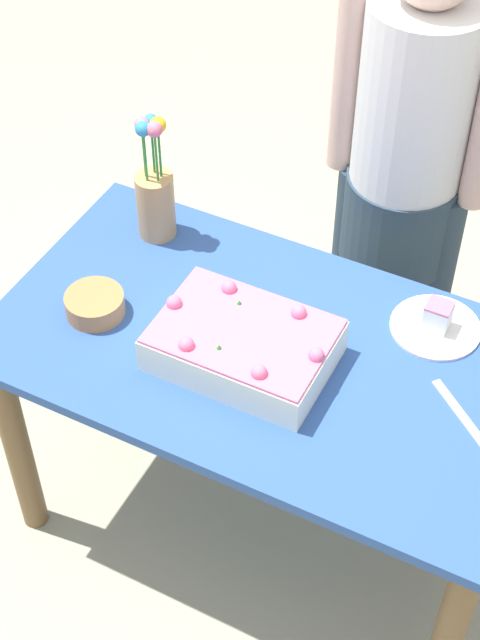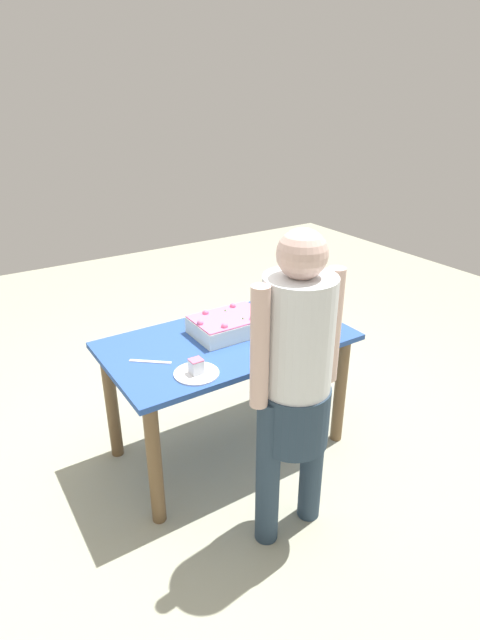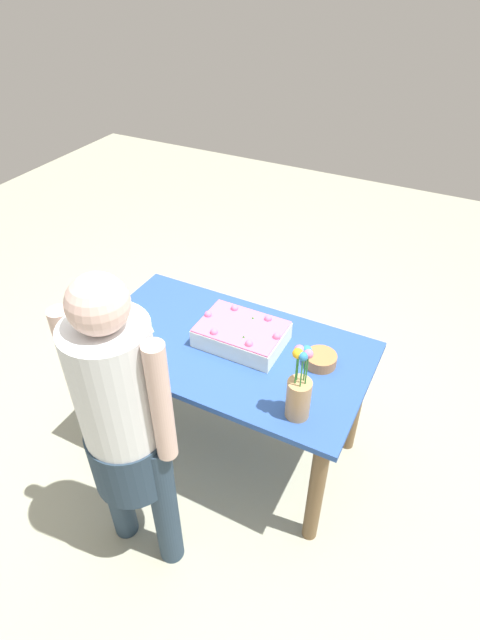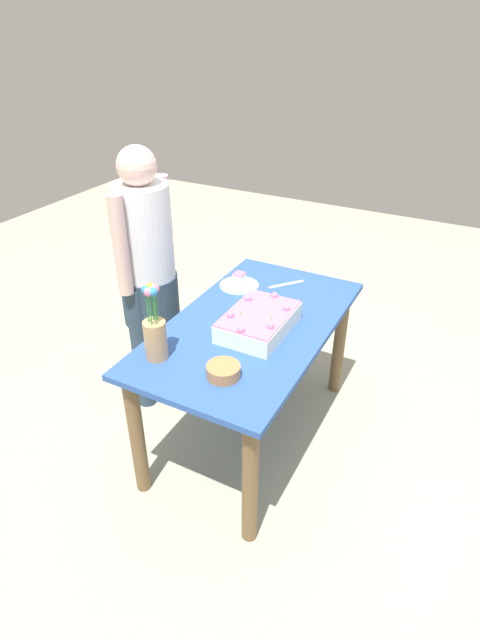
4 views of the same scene
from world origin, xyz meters
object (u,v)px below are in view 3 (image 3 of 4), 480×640
object	(u,v)px
sheet_cake	(242,334)
person_standing	(124,421)
serving_plate_with_slice	(142,353)
flower_vase	(299,393)
fruit_bowl	(321,360)
cake_knife	(147,320)

from	to	relation	value
sheet_cake	person_standing	xyz separation A→B (m)	(-0.12, -0.73, 0.08)
serving_plate_with_slice	flower_vase	size ratio (longest dim) A/B	0.61
sheet_cake	flower_vase	world-z (taller)	flower_vase
person_standing	sheet_cake	bearing A→B (deg)	-9.11
sheet_cake	fruit_bowl	distance (m)	0.39
cake_knife	flower_vase	bearing A→B (deg)	-154.51
fruit_bowl	person_standing	world-z (taller)	person_standing
fruit_bowl	person_standing	size ratio (longest dim) A/B	0.10
serving_plate_with_slice	flower_vase	distance (m)	0.78
cake_knife	person_standing	size ratio (longest dim) A/B	0.14
sheet_cake	flower_vase	size ratio (longest dim) A/B	1.13
sheet_cake	serving_plate_with_slice	world-z (taller)	sheet_cake
cake_knife	flower_vase	distance (m)	0.94
person_standing	flower_vase	bearing A→B (deg)	-50.45
flower_vase	fruit_bowl	size ratio (longest dim) A/B	2.47
sheet_cake	person_standing	size ratio (longest dim) A/B	0.27
sheet_cake	serving_plate_with_slice	bearing A→B (deg)	-140.82
sheet_cake	flower_vase	xyz separation A→B (m)	(0.40, -0.30, 0.08)
serving_plate_with_slice	flower_vase	xyz separation A→B (m)	(0.77, -0.00, 0.11)
serving_plate_with_slice	fruit_bowl	xyz separation A→B (m)	(0.75, 0.32, 0.01)
sheet_cake	person_standing	bearing A→B (deg)	-99.11
cake_knife	person_standing	bearing A→B (deg)	159.93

